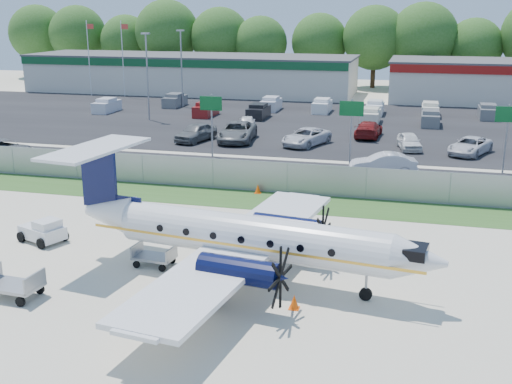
% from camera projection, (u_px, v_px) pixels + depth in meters
% --- Properties ---
extents(ground, '(170.00, 170.00, 0.00)m').
position_uv_depth(ground, '(222.00, 278.00, 28.21)').
color(ground, beige).
rests_on(ground, ground).
extents(grass_verge, '(170.00, 4.00, 0.02)m').
position_uv_depth(grass_verge, '(280.00, 202.00, 39.38)').
color(grass_verge, '#2D561E').
rests_on(grass_verge, ground).
extents(access_road, '(170.00, 8.00, 0.02)m').
position_uv_depth(access_road, '(301.00, 174.00, 45.90)').
color(access_road, black).
rests_on(access_road, ground).
extents(parking_lot, '(170.00, 32.00, 0.02)m').
position_uv_depth(parking_lot, '(339.00, 125.00, 65.45)').
color(parking_lot, black).
rests_on(parking_lot, ground).
extents(perimeter_fence, '(120.00, 0.06, 1.99)m').
position_uv_depth(perimeter_fence, '(287.00, 178.00, 40.97)').
color(perimeter_fence, gray).
rests_on(perimeter_fence, ground).
extents(building_west, '(46.40, 12.40, 5.24)m').
position_uv_depth(building_west, '(191.00, 73.00, 90.95)').
color(building_west, beige).
rests_on(building_west, ground).
extents(sign_left, '(1.80, 0.26, 5.00)m').
position_uv_depth(sign_left, '(211.00, 112.00, 50.46)').
color(sign_left, gray).
rests_on(sign_left, ground).
extents(sign_mid, '(1.80, 0.26, 5.00)m').
position_uv_depth(sign_mid, '(351.00, 118.00, 47.83)').
color(sign_mid, gray).
rests_on(sign_mid, ground).
extents(sign_right, '(1.80, 0.26, 5.00)m').
position_uv_depth(sign_right, '(508.00, 124.00, 45.19)').
color(sign_right, gray).
rests_on(sign_right, ground).
extents(flagpole_west, '(1.06, 0.12, 10.00)m').
position_uv_depth(flagpole_west, '(89.00, 54.00, 86.49)').
color(flagpole_west, silver).
rests_on(flagpole_west, ground).
extents(flagpole_east, '(1.06, 0.12, 10.00)m').
position_uv_depth(flagpole_east, '(123.00, 54.00, 85.29)').
color(flagpole_east, silver).
rests_on(flagpole_east, ground).
extents(light_pole_nw, '(0.90, 0.35, 9.09)m').
position_uv_depth(light_pole_nw, '(147.00, 71.00, 66.95)').
color(light_pole_nw, gray).
rests_on(light_pole_nw, ground).
extents(light_pole_sw, '(0.90, 0.35, 9.09)m').
position_uv_depth(light_pole_sw, '(181.00, 63.00, 76.26)').
color(light_pole_sw, gray).
rests_on(light_pole_sw, ground).
extents(tree_line, '(112.00, 6.00, 14.00)m').
position_uv_depth(tree_line, '(368.00, 87.00, 97.11)').
color(tree_line, '#285418').
rests_on(tree_line, ground).
extents(aircraft, '(17.40, 17.10, 5.33)m').
position_uv_depth(aircraft, '(244.00, 236.00, 27.49)').
color(aircraft, silver).
rests_on(aircraft, ground).
extents(pushback_tug, '(2.60, 2.28, 1.22)m').
position_uv_depth(pushback_tug, '(44.00, 231.00, 32.51)').
color(pushback_tug, silver).
rests_on(pushback_tug, ground).
extents(baggage_cart_near, '(2.36, 1.51, 1.20)m').
position_uv_depth(baggage_cart_near, '(13.00, 285.00, 26.21)').
color(baggage_cart_near, gray).
rests_on(baggage_cart_near, ground).
extents(baggage_cart_far, '(1.95, 1.27, 0.98)m').
position_uv_depth(baggage_cart_far, '(154.00, 256.00, 29.49)').
color(baggage_cart_far, gray).
rests_on(baggage_cart_far, ground).
extents(cone_nose, '(0.41, 0.41, 0.59)m').
position_uv_depth(cone_nose, '(294.00, 302.00, 25.29)').
color(cone_nose, '#FF5308').
rests_on(cone_nose, ground).
extents(cone_starboard_wing, '(0.42, 0.42, 0.59)m').
position_uv_depth(cone_starboard_wing, '(258.00, 189.00, 41.17)').
color(cone_starboard_wing, '#FF5308').
rests_on(cone_starboard_wing, ground).
extents(road_car_west, '(5.89, 3.45, 1.54)m').
position_uv_depth(road_car_west, '(4.00, 159.00, 50.78)').
color(road_car_west, '#595B5E').
rests_on(road_car_west, ground).
extents(road_car_mid, '(4.95, 2.59, 1.55)m').
position_uv_depth(road_car_mid, '(383.00, 174.00, 45.94)').
color(road_car_mid, silver).
rests_on(road_car_mid, ground).
extents(parked_car_a, '(3.06, 5.15, 1.64)m').
position_uv_depth(parked_car_a, '(196.00, 141.00, 57.46)').
color(parked_car_a, '#595B5E').
rests_on(parked_car_a, ground).
extents(parked_car_b, '(3.48, 6.45, 1.72)m').
position_uv_depth(parked_car_b, '(237.00, 141.00, 57.48)').
color(parked_car_b, '#595B5E').
rests_on(parked_car_b, ground).
extents(parked_car_c, '(4.23, 5.86, 1.48)m').
position_uv_depth(parked_car_c, '(306.00, 145.00, 55.79)').
color(parked_car_c, silver).
rests_on(parked_car_c, ground).
extents(parked_car_d, '(2.48, 4.39, 1.41)m').
position_uv_depth(parked_car_d, '(409.00, 150.00, 54.07)').
color(parked_car_d, silver).
rests_on(parked_car_d, ground).
extents(parked_car_e, '(4.16, 5.56, 1.40)m').
position_uv_depth(parked_car_e, '(469.00, 154.00, 52.30)').
color(parked_car_e, silver).
rests_on(parked_car_e, ground).
extents(parked_car_f, '(2.48, 4.20, 1.34)m').
position_uv_depth(parked_car_f, '(247.00, 129.00, 63.55)').
color(parked_car_f, silver).
rests_on(parked_car_f, ground).
extents(parked_car_g, '(2.42, 5.32, 1.51)m').
position_uv_depth(parked_car_g, '(368.00, 137.00, 59.29)').
color(parked_car_g, maroon).
rests_on(parked_car_g, ground).
extents(far_parking_rows, '(56.00, 10.00, 1.60)m').
position_uv_depth(far_parking_rows, '(345.00, 117.00, 70.11)').
color(far_parking_rows, gray).
rests_on(far_parking_rows, ground).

